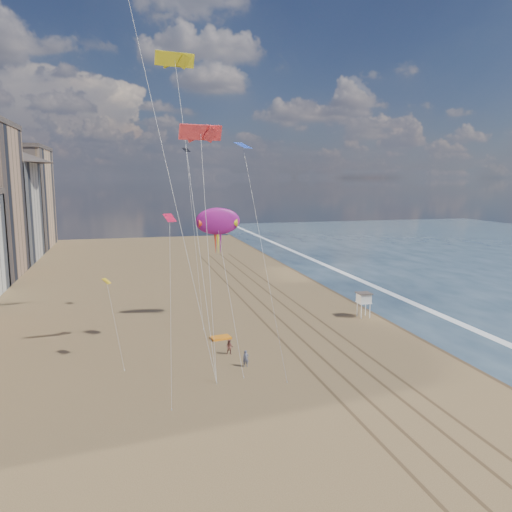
{
  "coord_description": "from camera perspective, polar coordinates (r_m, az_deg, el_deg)",
  "views": [
    {
      "loc": [
        -18.05,
        -30.26,
        18.62
      ],
      "look_at": [
        -3.4,
        26.0,
        9.5
      ],
      "focal_mm": 35.0,
      "sensor_mm": 36.0,
      "label": 1
    }
  ],
  "objects": [
    {
      "name": "kite_flyer_b",
      "position": [
        54.0,
        -3.05,
        -10.35
      ],
      "size": [
        0.97,
        0.87,
        1.63
      ],
      "primitive_type": "imported",
      "rotation": [
        0.0,
        0.0,
        -0.4
      ],
      "color": "#8E5148",
      "rests_on": "ground"
    },
    {
      "name": "foam",
      "position": [
        83.57,
        15.46,
        -4.29
      ],
      "size": [
        260.0,
        260.0,
        0.0
      ],
      "primitive_type": "plane",
      "color": "white",
      "rests_on": "ground"
    },
    {
      "name": "show_kite",
      "position": [
        64.84,
        -4.4,
        3.94
      ],
      "size": [
        5.13,
        10.69,
        23.51
      ],
      "color": "#94167A",
      "rests_on": "ground"
    },
    {
      "name": "lifeguard_stand",
      "position": [
        68.79,
        12.22,
        -4.75
      ],
      "size": [
        1.87,
        1.87,
        3.38
      ],
      "color": "silver",
      "rests_on": "ground"
    },
    {
      "name": "kite_flyer_a",
      "position": [
        50.64,
        -1.18,
        -11.65
      ],
      "size": [
        0.64,
        0.45,
        1.67
      ],
      "primitive_type": "imported",
      "rotation": [
        0.0,
        0.0,
        -0.08
      ],
      "color": "slate",
      "rests_on": "ground"
    },
    {
      "name": "tracks",
      "position": [
        66.35,
        4.14,
        -7.4
      ],
      "size": [
        7.68,
        120.0,
        0.01
      ],
      "color": "brown",
      "rests_on": "ground"
    },
    {
      "name": "ground",
      "position": [
        39.85,
        15.16,
        -19.27
      ],
      "size": [
        260.0,
        260.0,
        0.0
      ],
      "primitive_type": "plane",
      "color": "brown",
      "rests_on": "ground"
    },
    {
      "name": "parafoils",
      "position": [
        56.25,
        -11.42,
        23.7
      ],
      "size": [
        12.38,
        14.25,
        16.68
      ],
      "color": "black",
      "rests_on": "ground"
    },
    {
      "name": "small_kites",
      "position": [
        54.46,
        -7.2,
        8.23
      ],
      "size": [
        16.08,
        19.95,
        15.93
      ],
      "color": "black",
      "rests_on": "ground"
    },
    {
      "name": "wet_sand",
      "position": [
        81.58,
        12.89,
        -4.51
      ],
      "size": [
        260.0,
        260.0,
        0.0
      ],
      "primitive_type": "plane",
      "color": "#42301E",
      "rests_on": "ground"
    },
    {
      "name": "grounded_kite",
      "position": [
        59.26,
        -4.06,
        -9.29
      ],
      "size": [
        2.47,
        1.81,
        0.26
      ],
      "primitive_type": "cube",
      "rotation": [
        0.0,
        0.0,
        0.17
      ],
      "color": "orange",
      "rests_on": "ground"
    }
  ]
}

